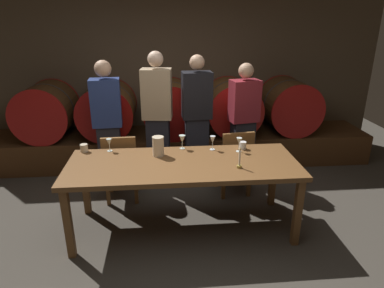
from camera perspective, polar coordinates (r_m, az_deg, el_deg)
name	(u,v)px	position (r m, az deg, el deg)	size (l,w,h in m)	color
ground_plane	(179,241)	(3.71, -2.19, -15.80)	(8.85, 8.85, 0.00)	#3F3A33
back_wall	(169,68)	(5.71, -3.81, 12.45)	(6.81, 0.24, 2.78)	brown
barrel_shelf	(172,147)	(5.47, -3.38, -0.45)	(6.13, 0.90, 0.46)	#4C2D16
wine_barrel_far_left	(46,111)	(5.55, -23.07, 5.09)	(0.82, 0.85, 0.82)	#513319
wine_barrel_left	(108,110)	(5.34, -13.83, 5.59)	(0.82, 0.85, 0.82)	brown
wine_barrel_center	(171,108)	(5.28, -3.52, 5.98)	(0.82, 0.85, 0.82)	brown
wine_barrel_right	(231,107)	(5.38, 6.56, 6.17)	(0.82, 0.85, 0.82)	brown
wine_barrel_far_right	(289,105)	(5.63, 15.79, 6.19)	(0.82, 0.85, 0.82)	#513319
dining_table	(183,169)	(3.56, -1.50, -4.13)	(2.38, 0.91, 0.78)	brown
chair_left	(121,165)	(4.28, -11.76, -3.40)	(0.41, 0.41, 0.88)	brown
chair_right	(235,159)	(4.37, 7.13, -2.56)	(0.45, 0.45, 0.88)	brown
guest_far_left	(108,122)	(4.70, -13.86, 3.50)	(0.40, 0.27, 1.68)	black
guest_center_left	(158,119)	(4.54, -5.74, 4.18)	(0.41, 0.28, 1.79)	black
guest_center_right	(197,121)	(4.54, 0.79, 3.92)	(0.39, 0.26, 1.75)	black
guest_far_right	(243,122)	(4.73, 8.53, 3.61)	(0.42, 0.31, 1.63)	black
candle_center	(239,162)	(3.42, 7.90, -2.98)	(0.05, 0.05, 0.22)	olive
pitcher	(158,146)	(3.68, -5.64, -0.37)	(0.12, 0.12, 0.21)	beige
wine_glass_far_left	(109,143)	(3.90, -13.64, 0.22)	(0.06, 0.06, 0.14)	silver
wine_glass_center_left	(182,139)	(3.86, -1.64, 0.79)	(0.07, 0.07, 0.16)	silver
wine_glass_center_right	(213,140)	(3.83, 3.45, 0.64)	(0.06, 0.06, 0.16)	white
wine_glass_far_right	(239,142)	(3.80, 7.85, 0.41)	(0.06, 0.06, 0.16)	silver
cup_left	(84,148)	(3.98, -17.53, -0.65)	(0.08, 0.08, 0.09)	beige
cup_right	(243,145)	(3.91, 8.46, -0.22)	(0.08, 0.08, 0.09)	white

